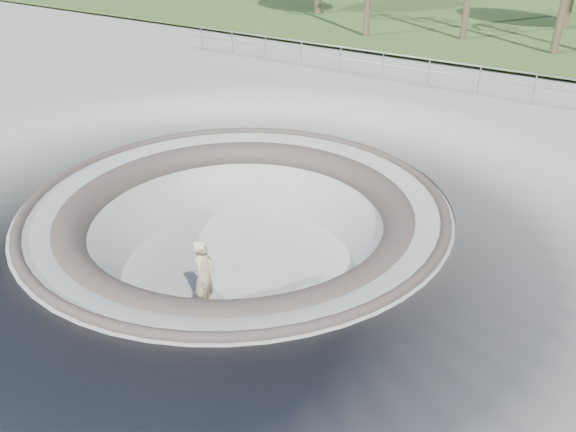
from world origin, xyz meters
name	(u,v)px	position (x,y,z in m)	size (l,w,h in m)	color
ground	(237,201)	(0.00, 0.00, 0.00)	(180.00, 180.00, 0.00)	gray
skate_bowl	(240,264)	(0.00, 0.00, -1.83)	(14.00, 14.00, 4.10)	gray
grass_strip	(552,11)	(0.00, 34.00, 0.22)	(180.00, 36.00, 0.12)	#344F1F
safety_railing	(429,71)	(0.00, 12.00, 0.69)	(25.00, 0.06, 1.03)	#909398
skateboard	(208,310)	(0.61, -1.93, -1.84)	(0.81, 0.41, 0.08)	olive
skater	(205,277)	(0.61, -1.93, -0.90)	(0.67, 0.44, 1.85)	#D1B887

